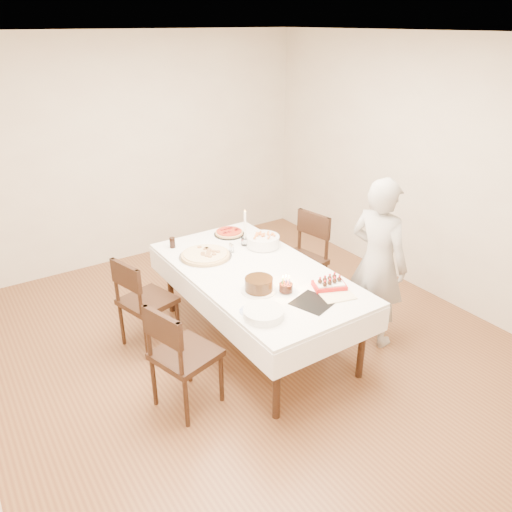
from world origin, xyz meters
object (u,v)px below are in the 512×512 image
taper_candle (245,227)px  chair_right_savory (299,262)px  person (378,263)px  pizza_pepperoni (229,233)px  dining_table (256,306)px  cola_glass (172,243)px  chair_left_dessert (186,354)px  pizza_white (205,255)px  layer_cake (259,285)px  birthday_cake (286,284)px  chair_left_savory (148,301)px  pasta_bowl (263,241)px  strawberry_box (329,285)px

taper_candle → chair_right_savory: bearing=-20.2°
person → pizza_pepperoni: person is taller
dining_table → cola_glass: size_ratio=20.44×
chair_left_dessert → chair_right_savory: bearing=-172.1°
dining_table → pizza_white: pizza_white is taller
layer_cake → birthday_cake: 0.22m
chair_left_savory → cola_glass: bearing=-156.2°
chair_left_dessert → pizza_white: (0.68, 0.92, 0.31)m
taper_candle → birthday_cake: (-0.24, -0.99, -0.11)m
person → pizza_white: 1.60m
chair_right_savory → cola_glass: (-1.17, 0.54, 0.31)m
chair_left_dessert → person: (1.87, -0.15, 0.33)m
chair_left_savory → layer_cake: bearing=113.1°
dining_table → taper_candle: taper_candle is taller
chair_left_savory → taper_candle: size_ratio=2.42×
pizza_white → person: bearing=-41.8°
chair_left_savory → birthday_cake: 1.34m
pasta_bowl → taper_candle: taper_candle is taller
layer_cake → pasta_bowl: bearing=53.4°
chair_right_savory → pizza_white: (-1.01, 0.17, 0.28)m
layer_cake → birthday_cake: bearing=-38.2°
cola_glass → chair_left_savory: bearing=-141.0°
chair_right_savory → chair_left_dessert: bearing=-166.1°
chair_left_savory → cola_glass: chair_left_savory is taller
person → taper_candle: size_ratio=4.22×
chair_left_savory → pizza_pepperoni: 1.17m
birthday_cake → dining_table: bearing=88.7°
chair_left_dessert → layer_cake: size_ratio=3.12×
dining_table → person: 1.18m
pizza_white → pizza_pepperoni: size_ratio=1.59×
birthday_cake → layer_cake: bearing=141.8°
pizza_pepperoni → taper_candle: taper_candle is taller
dining_table → cola_glass: (-0.41, 0.88, 0.43)m
person → birthday_cake: 0.96m
pizza_pepperoni → chair_right_savory: bearing=-43.6°
chair_left_dessert → cola_glass: 1.43m
person → taper_candle: 1.32m
chair_left_savory → pizza_pepperoni: (1.08, 0.33, 0.31)m
pizza_pepperoni → birthday_cake: size_ratio=2.45×
person → birthday_cake: size_ratio=12.38×
chair_left_dessert → birthday_cake: (0.91, -0.04, 0.36)m
pizza_pepperoni → pasta_bowl: bearing=-74.5°
chair_right_savory → strawberry_box: bearing=-124.6°
pasta_bowl → strawberry_box: (-0.02, -1.01, -0.03)m
pizza_pepperoni → strawberry_box: (0.11, -1.46, 0.01)m
chair_left_dessert → cola_glass: size_ratio=8.91×
chair_left_savory → chair_left_dessert: chair_left_dessert is taller
chair_right_savory → layer_cake: size_ratio=3.32×
chair_left_dessert → strawberry_box: chair_left_dessert is taller
chair_right_savory → pizza_pepperoni: chair_right_savory is taller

